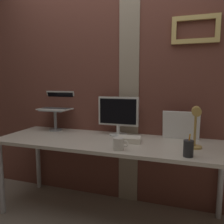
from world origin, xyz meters
name	(u,v)px	position (x,y,z in m)	size (l,w,h in m)	color
ground_plane	(105,213)	(0.00, 0.00, 0.00)	(6.00, 6.00, 0.00)	gray
brick_wall_back	(117,89)	(0.00, 0.39, 1.19)	(3.17, 0.16, 2.38)	brown
desk	(109,147)	(0.05, -0.02, 0.67)	(2.11, 0.69, 0.74)	beige
monitor	(118,113)	(0.07, 0.21, 0.96)	(0.41, 0.18, 0.39)	silver
laptop_stand	(55,116)	(-0.65, 0.21, 0.89)	(0.28, 0.22, 0.23)	gray
laptop	(58,104)	(-0.65, 0.27, 1.02)	(0.35, 0.28, 0.20)	silver
whiteboard_panel	(181,125)	(0.67, 0.23, 0.87)	(0.33, 0.02, 0.27)	white
desk_lamp	(196,123)	(0.79, -0.07, 0.95)	(0.12, 0.20, 0.35)	tan
pen_cup	(188,148)	(0.74, -0.26, 0.80)	(0.07, 0.07, 0.17)	#262628
coffee_mug	(119,144)	(0.22, -0.26, 0.79)	(0.13, 0.09, 0.10)	silver
paper_clutter_stack	(129,139)	(0.24, -0.02, 0.76)	(0.20, 0.14, 0.05)	silver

